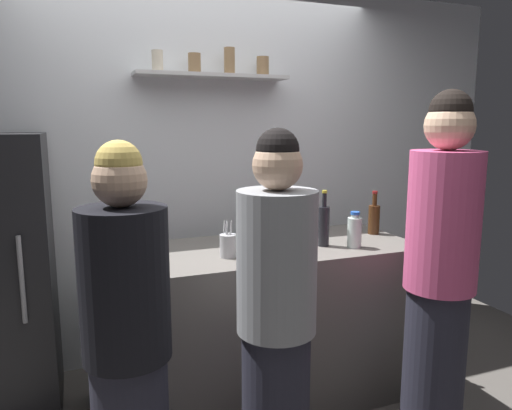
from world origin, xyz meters
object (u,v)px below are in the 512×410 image
(wine_bottle_amber_glass, at_px, (374,218))
(water_bottle_plastic, at_px, (354,231))
(baking_pan, at_px, (124,261))
(wine_bottle_green_glass, at_px, (258,230))
(person_grey_hoodie, at_px, (276,322))
(person_blonde, at_px, (128,349))
(wine_bottle_dark_glass, at_px, (324,225))
(utensil_holder, at_px, (228,245))
(person_pink_top, at_px, (439,278))
(wine_bottle_pale_glass, at_px, (260,236))

(wine_bottle_amber_glass, xyz_separation_m, water_bottle_plastic, (-0.31, -0.25, -0.01))
(baking_pan, bearing_deg, wine_bottle_green_glass, 5.34)
(person_grey_hoodie, bearing_deg, wine_bottle_amber_glass, -19.77)
(wine_bottle_amber_glass, bearing_deg, water_bottle_plastic, -140.40)
(wine_bottle_amber_glass, bearing_deg, wine_bottle_green_glass, -174.79)
(person_grey_hoodie, distance_m, person_blonde, 0.62)
(wine_bottle_green_glass, bearing_deg, wine_bottle_dark_glass, -12.46)
(wine_bottle_dark_glass, height_order, person_grey_hoodie, person_grey_hoodie)
(utensil_holder, distance_m, wine_bottle_dark_glass, 0.60)
(person_pink_top, height_order, person_blonde, person_pink_top)
(baking_pan, relative_size, wine_bottle_green_glass, 1.13)
(wine_bottle_amber_glass, relative_size, water_bottle_plastic, 1.34)
(person_blonde, bearing_deg, wine_bottle_dark_glass, 44.04)
(person_pink_top, bearing_deg, person_blonde, 126.30)
(wine_bottle_dark_glass, distance_m, water_bottle_plastic, 0.18)
(wine_bottle_dark_glass, height_order, person_pink_top, person_pink_top)
(wine_bottle_amber_glass, relative_size, person_pink_top, 0.16)
(wine_bottle_green_glass, height_order, person_grey_hoodie, person_grey_hoodie)
(baking_pan, relative_size, person_grey_hoodie, 0.21)
(baking_pan, height_order, wine_bottle_amber_glass, wine_bottle_amber_glass)
(baking_pan, distance_m, utensil_holder, 0.54)
(wine_bottle_dark_glass, height_order, wine_bottle_pale_glass, wine_bottle_dark_glass)
(wine_bottle_amber_glass, relative_size, person_grey_hoodie, 0.17)
(person_pink_top, distance_m, person_blonde, 1.48)
(wine_bottle_green_glass, distance_m, person_pink_top, 0.99)
(person_grey_hoodie, bearing_deg, person_pink_top, -57.85)
(person_pink_top, distance_m, person_grey_hoodie, 0.87)
(person_grey_hoodie, bearing_deg, water_bottle_plastic, -20.69)
(baking_pan, bearing_deg, person_grey_hoodie, -48.72)
(baking_pan, relative_size, person_pink_top, 0.19)
(person_grey_hoodie, bearing_deg, wine_bottle_dark_glass, -9.50)
(wine_bottle_dark_glass, bearing_deg, wine_bottle_amber_glass, 19.35)
(person_grey_hoodie, height_order, person_blonde, person_grey_hoodie)
(wine_bottle_amber_glass, xyz_separation_m, person_blonde, (-1.64, -0.76, -0.26))
(wine_bottle_pale_glass, bearing_deg, utensil_holder, 155.20)
(wine_bottle_dark_glass, distance_m, wine_bottle_pale_glass, 0.45)
(person_pink_top, relative_size, person_blonde, 1.14)
(wine_bottle_dark_glass, bearing_deg, person_pink_top, -65.51)
(wine_bottle_pale_glass, distance_m, person_pink_top, 0.92)
(utensil_holder, bearing_deg, wine_bottle_amber_glass, 10.12)
(baking_pan, xyz_separation_m, wine_bottle_amber_glass, (1.59, 0.15, 0.08))
(utensil_holder, height_order, person_pink_top, person_pink_top)
(baking_pan, relative_size, water_bottle_plastic, 1.62)
(wine_bottle_amber_glass, distance_m, person_pink_top, 0.83)
(wine_bottle_pale_glass, distance_m, person_blonde, 0.94)
(wine_bottle_dark_glass, relative_size, water_bottle_plastic, 1.57)
(person_blonde, bearing_deg, person_grey_hoodie, 14.79)
(person_grey_hoodie, bearing_deg, person_blonde, 120.41)
(wine_bottle_green_glass, bearing_deg, person_blonde, -139.52)
(utensil_holder, xyz_separation_m, water_bottle_plastic, (0.74, -0.07, 0.03))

